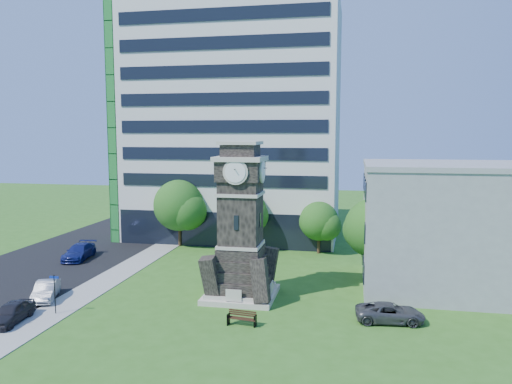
% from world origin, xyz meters
% --- Properties ---
extents(ground, '(160.00, 160.00, 0.00)m').
position_xyz_m(ground, '(0.00, 0.00, 0.00)').
color(ground, '#2F601B').
rests_on(ground, ground).
extents(sidewalk, '(3.00, 70.00, 0.06)m').
position_xyz_m(sidewalk, '(-9.50, 5.00, 0.03)').
color(sidewalk, gray).
rests_on(sidewalk, ground).
extents(street, '(14.00, 80.00, 0.02)m').
position_xyz_m(street, '(-18.00, 5.00, 0.01)').
color(street, black).
rests_on(street, ground).
extents(clock_tower, '(5.40, 5.40, 12.22)m').
position_xyz_m(clock_tower, '(3.00, 2.00, 5.28)').
color(clock_tower, beige).
rests_on(clock_tower, ground).
extents(office_tall, '(26.20, 15.11, 28.60)m').
position_xyz_m(office_tall, '(-3.20, 25.84, 14.22)').
color(office_tall, silver).
rests_on(office_tall, ground).
extents(office_low, '(15.20, 12.20, 10.40)m').
position_xyz_m(office_low, '(19.97, 8.00, 5.21)').
color(office_low, '#95989A').
rests_on(office_low, ground).
extents(car_street_south, '(2.11, 4.30, 1.41)m').
position_xyz_m(car_street_south, '(-11.11, -6.33, 0.71)').
color(car_street_south, black).
rests_on(car_street_south, ground).
extents(car_street_mid, '(2.99, 4.48, 1.40)m').
position_xyz_m(car_street_mid, '(-11.73, -1.50, 0.70)').
color(car_street_mid, '#93969A').
rests_on(car_street_mid, ground).
extents(car_street_north, '(2.86, 5.49, 1.52)m').
position_xyz_m(car_street_north, '(-15.99, 10.46, 0.76)').
color(car_street_north, navy).
rests_on(car_street_north, ground).
extents(car_east_lot, '(4.82, 2.54, 1.29)m').
position_xyz_m(car_east_lot, '(14.16, -1.18, 0.65)').
color(car_east_lot, '#424246').
rests_on(car_east_lot, ground).
extents(park_bench, '(1.96, 0.52, 1.01)m').
position_xyz_m(park_bench, '(4.38, -3.73, 0.53)').
color(park_bench, black).
rests_on(park_bench, ground).
extents(street_sign, '(0.69, 0.07, 2.87)m').
position_xyz_m(street_sign, '(-9.12, -4.27, 1.79)').
color(street_sign, black).
rests_on(street_sign, ground).
extents(tree_nw, '(6.41, 5.83, 7.63)m').
position_xyz_m(tree_nw, '(-7.87, 18.28, 4.53)').
color(tree_nw, '#332114').
rests_on(tree_nw, ground).
extents(tree_nc, '(5.15, 4.68, 6.75)m').
position_xyz_m(tree_nc, '(-0.08, 17.79, 4.24)').
color(tree_nc, '#332114').
rests_on(tree_nc, ground).
extents(tree_ne, '(4.62, 4.20, 5.61)m').
position_xyz_m(tree_ne, '(8.02, 17.78, 3.37)').
color(tree_ne, '#332114').
rests_on(tree_ne, ground).
extents(tree_east, '(5.63, 5.12, 7.36)m').
position_xyz_m(tree_east, '(13.41, 7.89, 4.60)').
color(tree_east, '#332114').
rests_on(tree_east, ground).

